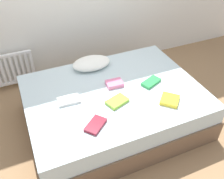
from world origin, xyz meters
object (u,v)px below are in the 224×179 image
object	(u,v)px
radiator	(13,69)
textbook_yellow	(170,100)
pillow	(91,63)
textbook_maroon	(96,125)
textbook_white	(69,100)
textbook_green	(151,82)
textbook_lime	(117,101)
textbook_pink	(114,84)
bed	(114,107)

from	to	relation	value
radiator	textbook_yellow	world-z (taller)	radiator
pillow	textbook_yellow	bearing A→B (deg)	-60.09
pillow	textbook_maroon	world-z (taller)	pillow
pillow	textbook_white	world-z (taller)	pillow
textbook_yellow	pillow	bearing A→B (deg)	73.87
textbook_green	textbook_lime	size ratio (longest dim) A/B	1.06
pillow	textbook_green	xyz separation A→B (m)	(0.53, -0.60, -0.05)
textbook_yellow	textbook_pink	bearing A→B (deg)	84.94
pillow	textbook_pink	xyz separation A→B (m)	(0.12, -0.46, -0.04)
textbook_pink	bed	bearing A→B (deg)	-113.81
pillow	textbook_white	bearing A→B (deg)	-130.32
radiator	textbook_maroon	distance (m)	1.76
bed	textbook_yellow	size ratio (longest dim) A/B	10.27
radiator	textbook_lime	bearing A→B (deg)	-55.27
pillow	textbook_lime	xyz separation A→B (m)	(0.02, -0.75, -0.05)
radiator	textbook_maroon	xyz separation A→B (m)	(0.64, -1.63, 0.19)
textbook_yellow	textbook_green	bearing A→B (deg)	47.53
pillow	textbook_white	xyz separation A→B (m)	(-0.45, -0.53, -0.05)
textbook_pink	textbook_lime	size ratio (longest dim) A/B	0.85
bed	textbook_pink	size ratio (longest dim) A/B	10.49
textbook_yellow	textbook_white	bearing A→B (deg)	110.76
pillow	textbook_green	distance (m)	0.80
bed	pillow	world-z (taller)	pillow
radiator	textbook_white	xyz separation A→B (m)	(0.50, -1.18, 0.19)
bed	textbook_maroon	bearing A→B (deg)	-131.34
textbook_pink	textbook_green	bearing A→B (deg)	-14.51
textbook_green	textbook_yellow	distance (m)	0.36
bed	textbook_lime	distance (m)	0.34
textbook_green	pillow	bearing A→B (deg)	109.04
textbook_yellow	textbook_lime	bearing A→B (deg)	112.79
textbook_lime	textbook_yellow	distance (m)	0.56
textbook_white	textbook_yellow	xyz separation A→B (m)	(1.00, -0.43, 0.00)
textbook_white	textbook_pink	size ratio (longest dim) A/B	1.22
textbook_white	textbook_green	bearing A→B (deg)	-0.68
textbook_maroon	textbook_pink	distance (m)	0.67
textbook_white	textbook_maroon	bearing A→B (deg)	-69.26
textbook_green	radiator	bearing A→B (deg)	117.40
textbook_maroon	textbook_lime	distance (m)	0.40
bed	textbook_yellow	bearing A→B (deg)	-40.17
textbook_green	textbook_yellow	world-z (taller)	textbook_yellow
textbook_maroon	textbook_white	bearing A→B (deg)	67.53
radiator	textbook_yellow	size ratio (longest dim) A/B	3.00
radiator	pillow	size ratio (longest dim) A/B	1.21
bed	radiator	distance (m)	1.58
radiator	pillow	xyz separation A→B (m)	(0.95, -0.65, 0.24)
textbook_lime	textbook_maroon	bearing A→B (deg)	-164.50
textbook_green	textbook_maroon	world-z (taller)	textbook_green
radiator	textbook_lime	distance (m)	1.72
textbook_maroon	textbook_yellow	size ratio (longest dim) A/B	1.16
bed	pillow	bearing A→B (deg)	97.24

